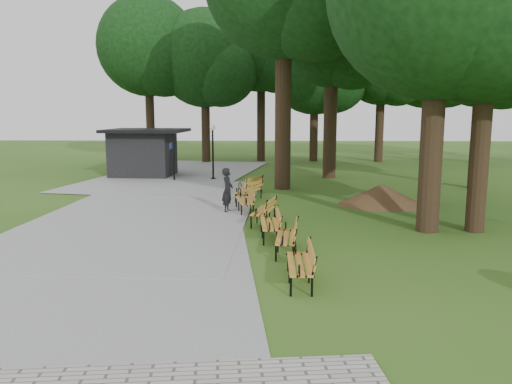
{
  "coord_description": "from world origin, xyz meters",
  "views": [
    {
      "loc": [
        0.72,
        -15.88,
        3.81
      ],
      "look_at": [
        0.25,
        0.81,
        1.1
      ],
      "focal_mm": 34.8,
      "sensor_mm": 36.0,
      "label": 1
    }
  ],
  "objects_px": {
    "dirt_mound": "(382,194)",
    "bench_6": "(249,185)",
    "lamp_post": "(213,140)",
    "bench_5": "(249,191)",
    "lawn_tree_4": "(332,31)",
    "bench_2": "(270,224)",
    "lawn_tree_1": "(439,17)",
    "bench_4": "(244,200)",
    "person": "(228,190)",
    "bench_3": "(263,211)",
    "kiosk": "(143,153)",
    "bench_0": "(299,264)",
    "bench_1": "(286,237)",
    "lawn_tree_5": "(482,55)"
  },
  "relations": [
    {
      "from": "bench_0",
      "to": "lawn_tree_1",
      "type": "bearing_deg",
      "value": 148.53
    },
    {
      "from": "lamp_post",
      "to": "bench_5",
      "type": "xyz_separation_m",
      "value": [
        2.31,
        -6.79,
        -1.8
      ]
    },
    {
      "from": "bench_1",
      "to": "bench_0",
      "type": "bearing_deg",
      "value": 9.73
    },
    {
      "from": "bench_4",
      "to": "lawn_tree_4",
      "type": "bearing_deg",
      "value": 145.73
    },
    {
      "from": "bench_2",
      "to": "lawn_tree_1",
      "type": "relative_size",
      "value": 0.19
    },
    {
      "from": "kiosk",
      "to": "lawn_tree_5",
      "type": "relative_size",
      "value": 0.49
    },
    {
      "from": "bench_4",
      "to": "person",
      "type": "bearing_deg",
      "value": -90.0
    },
    {
      "from": "kiosk",
      "to": "bench_2",
      "type": "bearing_deg",
      "value": -59.51
    },
    {
      "from": "bench_0",
      "to": "bench_3",
      "type": "height_order",
      "value": "same"
    },
    {
      "from": "kiosk",
      "to": "person",
      "type": "bearing_deg",
      "value": -57.76
    },
    {
      "from": "kiosk",
      "to": "lamp_post",
      "type": "distance_m",
      "value": 4.63
    },
    {
      "from": "person",
      "to": "bench_3",
      "type": "xyz_separation_m",
      "value": [
        1.39,
        -1.91,
        -0.41
      ]
    },
    {
      "from": "person",
      "to": "bench_6",
      "type": "xyz_separation_m",
      "value": [
        0.66,
        4.1,
        -0.41
      ]
    },
    {
      "from": "bench_5",
      "to": "lawn_tree_1",
      "type": "distance_m",
      "value": 10.24
    },
    {
      "from": "bench_1",
      "to": "bench_6",
      "type": "xyz_separation_m",
      "value": [
        -1.4,
        9.57,
        0.0
      ]
    },
    {
      "from": "kiosk",
      "to": "bench_1",
      "type": "xyz_separation_m",
      "value": [
        7.99,
        -16.09,
        -0.96
      ]
    },
    {
      "from": "kiosk",
      "to": "lawn_tree_5",
      "type": "distance_m",
      "value": 18.96
    },
    {
      "from": "dirt_mound",
      "to": "bench_6",
      "type": "relative_size",
      "value": 1.57
    },
    {
      "from": "lamp_post",
      "to": "lawn_tree_4",
      "type": "xyz_separation_m",
      "value": [
        6.66,
        0.99,
        5.98
      ]
    },
    {
      "from": "bench_3",
      "to": "lawn_tree_4",
      "type": "xyz_separation_m",
      "value": [
        3.67,
        12.1,
        7.78
      ]
    },
    {
      "from": "bench_0",
      "to": "lawn_tree_1",
      "type": "height_order",
      "value": "lawn_tree_1"
    },
    {
      "from": "person",
      "to": "bench_4",
      "type": "height_order",
      "value": "person"
    },
    {
      "from": "bench_0",
      "to": "bench_4",
      "type": "distance_m",
      "value": 8.18
    },
    {
      "from": "lamp_post",
      "to": "bench_5",
      "type": "bearing_deg",
      "value": -71.23
    },
    {
      "from": "bench_5",
      "to": "bench_6",
      "type": "height_order",
      "value": "same"
    },
    {
      "from": "bench_2",
      "to": "dirt_mound",
      "type": "bearing_deg",
      "value": 137.33
    },
    {
      "from": "lamp_post",
      "to": "bench_4",
      "type": "relative_size",
      "value": 1.64
    },
    {
      "from": "bench_0",
      "to": "lawn_tree_4",
      "type": "height_order",
      "value": "lawn_tree_4"
    },
    {
      "from": "lamp_post",
      "to": "bench_0",
      "type": "distance_m",
      "value": 17.63
    },
    {
      "from": "kiosk",
      "to": "bench_4",
      "type": "height_order",
      "value": "kiosk"
    },
    {
      "from": "bench_0",
      "to": "bench_5",
      "type": "height_order",
      "value": "same"
    },
    {
      "from": "lamp_post",
      "to": "bench_6",
      "type": "height_order",
      "value": "lamp_post"
    },
    {
      "from": "lamp_post",
      "to": "bench_0",
      "type": "bearing_deg",
      "value": -77.19
    },
    {
      "from": "bench_5",
      "to": "bench_0",
      "type": "bearing_deg",
      "value": 31.18
    },
    {
      "from": "bench_1",
      "to": "bench_2",
      "type": "xyz_separation_m",
      "value": [
        -0.45,
        1.55,
        0.0
      ]
    },
    {
      "from": "bench_1",
      "to": "lawn_tree_1",
      "type": "xyz_separation_m",
      "value": [
        6.07,
        7.04,
        7.0
      ]
    },
    {
      "from": "lamp_post",
      "to": "lawn_tree_4",
      "type": "height_order",
      "value": "lawn_tree_4"
    },
    {
      "from": "bench_6",
      "to": "bench_5",
      "type": "bearing_deg",
      "value": 26.47
    },
    {
      "from": "lawn_tree_1",
      "to": "lawn_tree_4",
      "type": "relative_size",
      "value": 0.9
    },
    {
      "from": "person",
      "to": "bench_2",
      "type": "distance_m",
      "value": 4.25
    },
    {
      "from": "person",
      "to": "lawn_tree_4",
      "type": "bearing_deg",
      "value": -17.87
    },
    {
      "from": "dirt_mound",
      "to": "lawn_tree_1",
      "type": "bearing_deg",
      "value": -3.72
    },
    {
      "from": "lawn_tree_4",
      "to": "bench_4",
      "type": "bearing_deg",
      "value": -113.68
    },
    {
      "from": "lamp_post",
      "to": "bench_5",
      "type": "relative_size",
      "value": 1.64
    },
    {
      "from": "kiosk",
      "to": "bench_0",
      "type": "xyz_separation_m",
      "value": [
        8.21,
        -18.52,
        -0.96
      ]
    },
    {
      "from": "lamp_post",
      "to": "lawn_tree_1",
      "type": "bearing_deg",
      "value": -38.07
    },
    {
      "from": "kiosk",
      "to": "dirt_mound",
      "type": "height_order",
      "value": "kiosk"
    },
    {
      "from": "bench_2",
      "to": "bench_3",
      "type": "distance_m",
      "value": 2.02
    },
    {
      "from": "bench_3",
      "to": "bench_6",
      "type": "distance_m",
      "value": 6.05
    },
    {
      "from": "bench_2",
      "to": "lawn_tree_4",
      "type": "distance_m",
      "value": 16.47
    }
  ]
}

